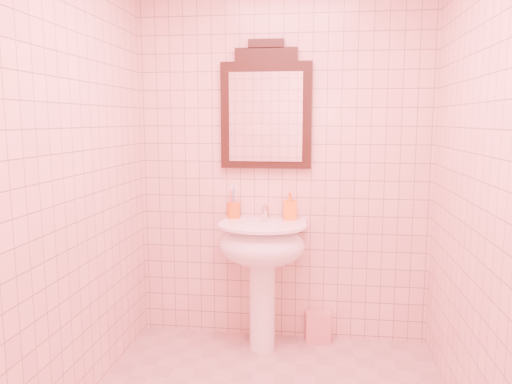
# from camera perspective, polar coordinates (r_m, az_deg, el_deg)

# --- Properties ---
(back_wall) EXTENTS (2.00, 0.02, 2.50)m
(back_wall) POSITION_cam_1_polar(r_m,az_deg,el_deg) (3.42, 3.07, 3.44)
(back_wall) COLOR beige
(back_wall) RESTS_ON floor
(pedestal_sink) EXTENTS (0.58, 0.58, 0.86)m
(pedestal_sink) POSITION_cam_1_polar(r_m,az_deg,el_deg) (3.31, 0.72, -7.07)
(pedestal_sink) COLOR white
(pedestal_sink) RESTS_ON floor
(faucet) EXTENTS (0.04, 0.16, 0.11)m
(faucet) POSITION_cam_1_polar(r_m,az_deg,el_deg) (3.38, 0.99, -2.24)
(faucet) COLOR white
(faucet) RESTS_ON pedestal_sink
(mirror) EXTENTS (0.61, 0.06, 0.85)m
(mirror) POSITION_cam_1_polar(r_m,az_deg,el_deg) (3.39, 1.15, 9.38)
(mirror) COLOR black
(mirror) RESTS_ON back_wall
(toothbrush_cup) EXTENTS (0.09, 0.09, 0.20)m
(toothbrush_cup) POSITION_cam_1_polar(r_m,az_deg,el_deg) (3.45, -2.58, -2.07)
(toothbrush_cup) COLOR orange
(toothbrush_cup) RESTS_ON pedestal_sink
(soap_dispenser) EXTENTS (0.10, 0.10, 0.19)m
(soap_dispenser) POSITION_cam_1_polar(r_m,az_deg,el_deg) (3.39, 3.89, -1.61)
(soap_dispenser) COLOR orange
(soap_dispenser) RESTS_ON pedestal_sink
(towel) EXTENTS (0.19, 0.14, 0.21)m
(towel) POSITION_cam_1_polar(r_m,az_deg,el_deg) (3.63, 7.05, -15.03)
(towel) COLOR #E69F87
(towel) RESTS_ON floor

